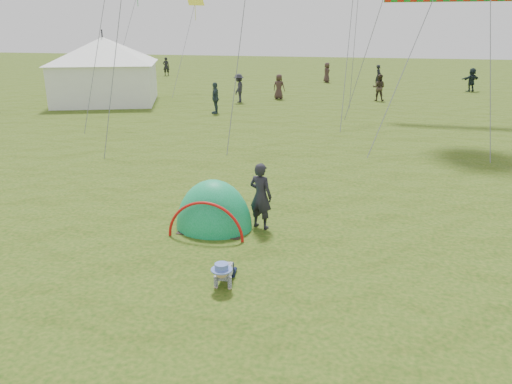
% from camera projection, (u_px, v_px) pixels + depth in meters
% --- Properties ---
extents(ground, '(140.00, 140.00, 0.00)m').
position_uv_depth(ground, '(204.00, 292.00, 9.01)').
color(ground, '#193E0B').
extents(crawling_toddler, '(0.55, 0.75, 0.54)m').
position_uv_depth(crawling_toddler, '(224.00, 271.00, 9.17)').
color(crawling_toddler, black).
rests_on(crawling_toddler, ground).
extents(popup_tent, '(1.85, 1.54, 2.35)m').
position_uv_depth(popup_tent, '(214.00, 227.00, 11.87)').
color(popup_tent, '#018C38').
rests_on(popup_tent, ground).
extents(standing_adult, '(0.67, 0.55, 1.59)m').
position_uv_depth(standing_adult, '(261.00, 196.00, 11.62)').
color(standing_adult, black).
rests_on(standing_adult, ground).
extents(event_marquee, '(7.85, 7.85, 4.18)m').
position_uv_depth(event_marquee, '(105.00, 68.00, 30.38)').
color(event_marquee, white).
rests_on(event_marquee, ground).
extents(crowd_person_0, '(0.72, 0.59, 1.69)m').
position_uv_depth(crowd_person_0, '(166.00, 66.00, 47.20)').
color(crowd_person_0, black).
rests_on(crowd_person_0, ground).
extents(crowd_person_1, '(0.87, 0.71, 1.64)m').
position_uv_depth(crowd_person_1, '(379.00, 88.00, 31.46)').
color(crowd_person_1, '#3B3126').
rests_on(crowd_person_1, ground).
extents(crowd_person_2, '(0.56, 0.99, 1.58)m').
position_uv_depth(crowd_person_2, '(53.00, 83.00, 34.37)').
color(crowd_person_2, '#1D2435').
rests_on(crowd_person_2, ground).
extents(crowd_person_4, '(0.62, 0.86, 1.62)m').
position_uv_depth(crowd_person_4, '(327.00, 72.00, 41.54)').
color(crowd_person_4, '#3B2A27').
rests_on(crowd_person_4, ground).
extents(crowd_person_5, '(1.52, 1.35, 1.67)m').
position_uv_depth(crowd_person_5, '(471.00, 80.00, 35.81)').
color(crowd_person_5, '#1C272D').
rests_on(crowd_person_5, ground).
extents(crowd_person_6, '(0.57, 0.71, 1.68)m').
position_uv_depth(crowd_person_6, '(378.00, 76.00, 38.38)').
color(crowd_person_6, black).
rests_on(crowd_person_6, ground).
extents(crowd_person_7, '(0.87, 1.00, 1.74)m').
position_uv_depth(crowd_person_7, '(124.00, 68.00, 45.57)').
color(crowd_person_7, '#322520').
rests_on(crowd_person_7, ground).
extents(crowd_person_9, '(0.67, 1.13, 1.74)m').
position_uv_depth(crowd_person_9, '(239.00, 88.00, 30.78)').
color(crowd_person_9, '#25252D').
rests_on(crowd_person_9, ground).
extents(crowd_person_13, '(1.03, 1.01, 1.67)m').
position_uv_depth(crowd_person_13, '(147.00, 67.00, 46.81)').
color(crowd_person_13, '#3A2D2B').
rests_on(crowd_person_13, ground).
extents(crowd_person_14, '(0.50, 1.01, 1.67)m').
position_uv_depth(crowd_person_14, '(215.00, 98.00, 26.89)').
color(crowd_person_14, '#2F4047').
rests_on(crowd_person_14, ground).
extents(crowd_person_16, '(0.84, 0.62, 1.58)m').
position_uv_depth(crowd_person_16, '(279.00, 87.00, 32.17)').
color(crowd_person_16, '#3A2724').
rests_on(crowd_person_16, ground).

